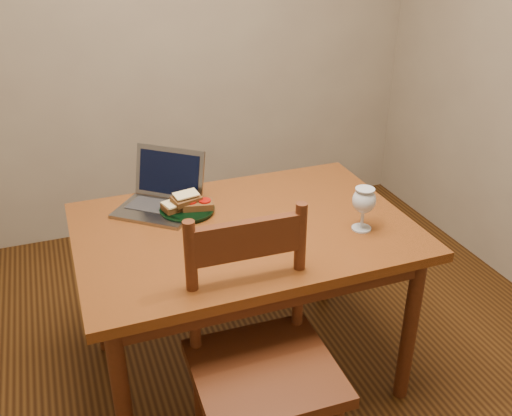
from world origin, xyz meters
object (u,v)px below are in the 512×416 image
object	(u,v)px
table	(244,245)
plate	(187,210)
milk_glass	(363,209)
laptop	(162,193)
chair	(262,352)

from	to	relation	value
table	plate	distance (m)	0.28
table	milk_glass	xyz separation A→B (m)	(0.42, -0.18, 0.17)
plate	table	bearing A→B (deg)	-46.61
table	laptop	size ratio (longest dim) A/B	3.08
chair	laptop	bearing A→B (deg)	102.23
table	chair	xyz separation A→B (m)	(-0.11, -0.49, -0.11)
plate	laptop	xyz separation A→B (m)	(-0.08, 0.10, 0.05)
table	laptop	distance (m)	0.42
chair	plate	world-z (taller)	chair
table	laptop	xyz separation A→B (m)	(-0.26, 0.29, 0.15)
chair	plate	bearing A→B (deg)	97.24
chair	laptop	world-z (taller)	laptop
table	chair	bearing A→B (deg)	-102.90
plate	milk_glass	xyz separation A→B (m)	(0.60, -0.37, 0.08)
laptop	plate	bearing A→B (deg)	-11.58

